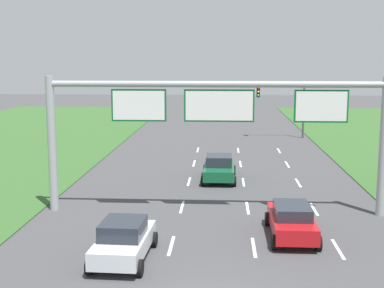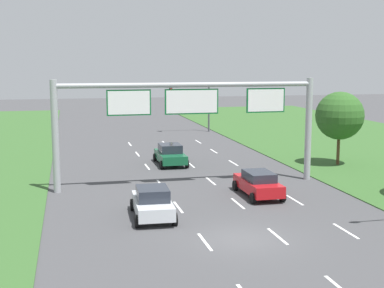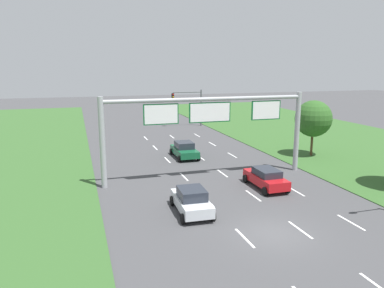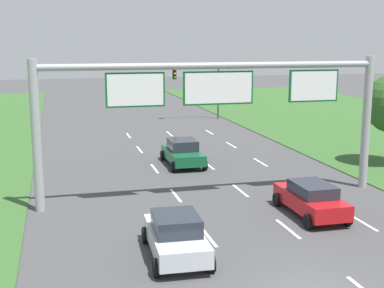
{
  "view_description": "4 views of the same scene",
  "coord_description": "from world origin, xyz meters",
  "px_view_note": "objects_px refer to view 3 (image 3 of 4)",
  "views": [
    {
      "loc": [
        0.39,
        -15.63,
        7.89
      ],
      "look_at": [
        -1.26,
        12.75,
        3.3
      ],
      "focal_mm": 50.0,
      "sensor_mm": 36.0,
      "label": 1
    },
    {
      "loc": [
        -7.55,
        -22.44,
        8.03
      ],
      "look_at": [
        0.46,
        12.13,
        2.59
      ],
      "focal_mm": 50.0,
      "sensor_mm": 36.0,
      "label": 2
    },
    {
      "loc": [
        -10.12,
        -17.25,
        9.25
      ],
      "look_at": [
        -0.42,
        13.98,
        2.36
      ],
      "focal_mm": 35.0,
      "sensor_mm": 36.0,
      "label": 3
    },
    {
      "loc": [
        -7.45,
        -13.71,
        7.8
      ],
      "look_at": [
        -0.93,
        11.83,
        2.67
      ],
      "focal_mm": 50.0,
      "sensor_mm": 36.0,
      "label": 4
    }
  ],
  "objects_px": {
    "car_near_red": "(192,201)",
    "sign_gantry": "(209,119)",
    "car_mid_lane": "(184,150)",
    "traffic_light_mast": "(189,101)",
    "car_lead_silver": "(266,178)",
    "roadside_tree_mid": "(313,119)"
  },
  "relations": [
    {
      "from": "car_near_red",
      "to": "sign_gantry",
      "type": "height_order",
      "value": "sign_gantry"
    },
    {
      "from": "car_mid_lane",
      "to": "traffic_light_mast",
      "type": "bearing_deg",
      "value": 72.19
    },
    {
      "from": "car_near_red",
      "to": "car_lead_silver",
      "type": "xyz_separation_m",
      "value": [
        6.94,
        3.08,
        -0.03
      ]
    },
    {
      "from": "car_near_red",
      "to": "roadside_tree_mid",
      "type": "relative_size",
      "value": 0.74
    },
    {
      "from": "sign_gantry",
      "to": "car_mid_lane",
      "type": "bearing_deg",
      "value": 89.64
    },
    {
      "from": "car_near_red",
      "to": "traffic_light_mast",
      "type": "distance_m",
      "value": 34.84
    },
    {
      "from": "car_lead_silver",
      "to": "roadside_tree_mid",
      "type": "distance_m",
      "value": 12.75
    },
    {
      "from": "sign_gantry",
      "to": "roadside_tree_mid",
      "type": "distance_m",
      "value": 13.57
    },
    {
      "from": "traffic_light_mast",
      "to": "car_lead_silver",
      "type": "bearing_deg",
      "value": -95.6
    },
    {
      "from": "car_lead_silver",
      "to": "traffic_light_mast",
      "type": "relative_size",
      "value": 0.78
    },
    {
      "from": "car_near_red",
      "to": "car_lead_silver",
      "type": "distance_m",
      "value": 7.59
    },
    {
      "from": "car_near_red",
      "to": "car_mid_lane",
      "type": "distance_m",
      "value": 14.69
    },
    {
      "from": "car_lead_silver",
      "to": "car_mid_lane",
      "type": "bearing_deg",
      "value": 106.22
    },
    {
      "from": "car_mid_lane",
      "to": "traffic_light_mast",
      "type": "distance_m",
      "value": 20.27
    },
    {
      "from": "car_lead_silver",
      "to": "traffic_light_mast",
      "type": "bearing_deg",
      "value": 84.14
    },
    {
      "from": "car_near_red",
      "to": "traffic_light_mast",
      "type": "relative_size",
      "value": 0.77
    },
    {
      "from": "car_lead_silver",
      "to": "roadside_tree_mid",
      "type": "xyz_separation_m",
      "value": [
        9.51,
        7.9,
        3.13
      ]
    },
    {
      "from": "car_near_red",
      "to": "sign_gantry",
      "type": "relative_size",
      "value": 0.25
    },
    {
      "from": "car_mid_lane",
      "to": "car_near_red",
      "type": "bearing_deg",
      "value": -103.94
    },
    {
      "from": "car_near_red",
      "to": "sign_gantry",
      "type": "distance_m",
      "value": 8.71
    },
    {
      "from": "car_mid_lane",
      "to": "traffic_light_mast",
      "type": "xyz_separation_m",
      "value": [
        6.26,
        19.03,
        3.06
      ]
    },
    {
      "from": "car_mid_lane",
      "to": "car_lead_silver",
      "type": "bearing_deg",
      "value": -73.13
    }
  ]
}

